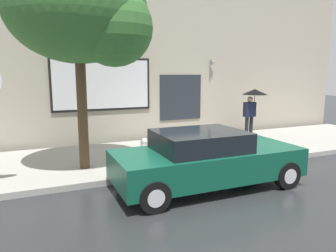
{
  "coord_description": "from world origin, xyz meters",
  "views": [
    {
      "loc": [
        -3.51,
        -6.13,
        2.64
      ],
      "look_at": [
        -0.12,
        1.8,
        1.2
      ],
      "focal_mm": 33.52,
      "sensor_mm": 36.0,
      "label": 1
    }
  ],
  "objects_px": {
    "parked_car": "(206,159)",
    "fire_hydrant": "(145,151)",
    "street_tree": "(85,14)",
    "pedestrian_with_umbrella": "(253,99)"
  },
  "relations": [
    {
      "from": "parked_car",
      "to": "fire_hydrant",
      "type": "height_order",
      "value": "parked_car"
    },
    {
      "from": "street_tree",
      "to": "pedestrian_with_umbrella",
      "type": "bearing_deg",
      "value": 15.04
    },
    {
      "from": "fire_hydrant",
      "to": "pedestrian_with_umbrella",
      "type": "xyz_separation_m",
      "value": [
        5.16,
        1.85,
        1.17
      ]
    },
    {
      "from": "pedestrian_with_umbrella",
      "to": "street_tree",
      "type": "bearing_deg",
      "value": -164.96
    },
    {
      "from": "pedestrian_with_umbrella",
      "to": "street_tree",
      "type": "relative_size",
      "value": 0.35
    },
    {
      "from": "fire_hydrant",
      "to": "street_tree",
      "type": "height_order",
      "value": "street_tree"
    },
    {
      "from": "pedestrian_with_umbrella",
      "to": "street_tree",
      "type": "height_order",
      "value": "street_tree"
    },
    {
      "from": "parked_car",
      "to": "pedestrian_with_umbrella",
      "type": "relative_size",
      "value": 2.31
    },
    {
      "from": "pedestrian_with_umbrella",
      "to": "street_tree",
      "type": "distance_m",
      "value": 7.3
    },
    {
      "from": "parked_car",
      "to": "fire_hydrant",
      "type": "relative_size",
      "value": 6.21
    }
  ]
}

